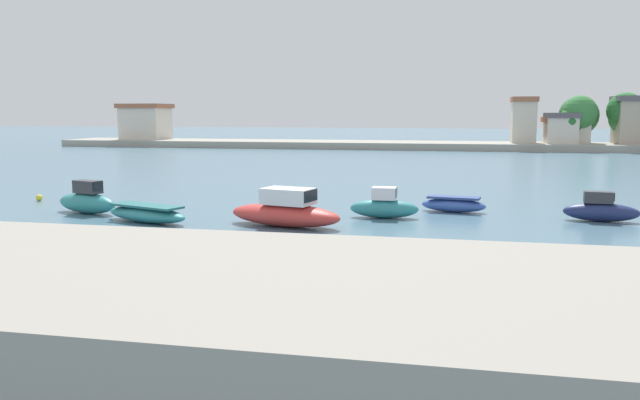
% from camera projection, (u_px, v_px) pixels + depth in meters
% --- Properties ---
extents(ground_plane, '(400.00, 400.00, 0.00)m').
position_uv_depth(ground_plane, '(120.00, 286.00, 19.43)').
color(ground_plane, slate).
extents(moored_boat_1, '(4.09, 2.33, 1.72)m').
position_uv_depth(moored_boat_1, '(87.00, 201.00, 33.35)').
color(moored_boat_1, teal).
rests_on(moored_boat_1, ground).
extents(moored_boat_2, '(4.97, 2.89, 0.84)m').
position_uv_depth(moored_boat_2, '(147.00, 214.00, 30.67)').
color(moored_boat_2, teal).
rests_on(moored_boat_2, ground).
extents(moored_boat_3, '(5.82, 3.14, 1.77)m').
position_uv_depth(moored_boat_3, '(285.00, 212.00, 29.52)').
color(moored_boat_3, '#C63833').
rests_on(moored_boat_3, ground).
extents(moored_boat_4, '(3.41, 1.23, 1.53)m').
position_uv_depth(moored_boat_4, '(384.00, 206.00, 31.87)').
color(moored_boat_4, teal).
rests_on(moored_boat_4, ground).
extents(moored_boat_5, '(3.49, 1.64, 0.82)m').
position_uv_depth(moored_boat_5, '(454.00, 205.00, 33.81)').
color(moored_boat_5, '#3856A8').
rests_on(moored_boat_5, ground).
extents(moored_boat_6, '(3.54, 1.36, 1.44)m').
position_uv_depth(moored_boat_6, '(601.00, 210.00, 30.87)').
color(moored_boat_6, navy).
rests_on(moored_boat_6, ground).
extents(mooring_buoy_1, '(0.37, 0.37, 0.37)m').
position_uv_depth(mooring_buoy_1, '(170.00, 236.00, 26.20)').
color(mooring_buoy_1, white).
rests_on(mooring_buoy_1, ground).
extents(mooring_buoy_2, '(0.38, 0.38, 0.38)m').
position_uv_depth(mooring_buoy_2, '(39.00, 198.00, 38.05)').
color(mooring_buoy_2, yellow).
rests_on(mooring_buoy_2, ground).
extents(distant_shoreline, '(99.92, 10.00, 7.89)m').
position_uv_depth(distant_shoreline, '(468.00, 130.00, 91.64)').
color(distant_shoreline, '#9E998C').
rests_on(distant_shoreline, ground).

